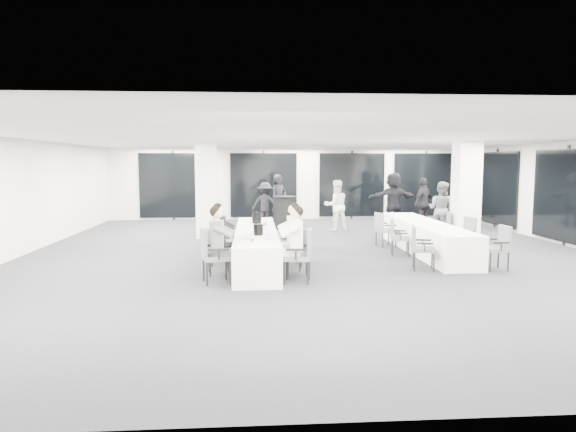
# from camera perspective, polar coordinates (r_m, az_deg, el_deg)

# --- Properties ---
(room) EXTENTS (14.04, 16.04, 2.84)m
(room) POSITION_cam_1_polar(r_m,az_deg,el_deg) (13.52, 5.93, 2.33)
(room) COLOR #27272C
(room) RESTS_ON ground
(column_left) EXTENTS (0.60, 0.60, 2.80)m
(column_left) POSITION_cam_1_polar(r_m,az_deg,el_deg) (15.47, -9.03, 2.79)
(column_left) COLOR white
(column_left) RESTS_ON floor
(column_right) EXTENTS (0.60, 0.60, 2.80)m
(column_right) POSITION_cam_1_polar(r_m,az_deg,el_deg) (14.36, 19.16, 2.29)
(column_right) COLOR white
(column_right) RESTS_ON floor
(banquet_table_main) EXTENTS (0.90, 5.00, 0.75)m
(banquet_table_main) POSITION_cam_1_polar(r_m,az_deg,el_deg) (11.51, -3.56, -3.37)
(banquet_table_main) COLOR white
(banquet_table_main) RESTS_ON floor
(banquet_table_side) EXTENTS (0.90, 5.00, 0.75)m
(banquet_table_side) POSITION_cam_1_polar(r_m,az_deg,el_deg) (13.28, 15.02, -2.31)
(banquet_table_side) COLOR white
(banquet_table_side) RESTS_ON floor
(cocktail_table) EXTENTS (0.81, 0.81, 1.12)m
(cocktail_table) POSITION_cam_1_polar(r_m,az_deg,el_deg) (17.05, -0.34, 0.35)
(cocktail_table) COLOR black
(cocktail_table) RESTS_ON floor
(chair_main_left_near) EXTENTS (0.62, 0.65, 1.02)m
(chair_main_left_near) POSITION_cam_1_polar(r_m,az_deg,el_deg) (9.64, -8.47, -4.00)
(chair_main_left_near) COLOR #4F5257
(chair_main_left_near) RESTS_ON floor
(chair_main_left_second) EXTENTS (0.53, 0.57, 0.93)m
(chair_main_left_second) POSITION_cam_1_polar(r_m,az_deg,el_deg) (10.40, -8.10, -3.57)
(chair_main_left_second) COLOR #4F5257
(chair_main_left_second) RESTS_ON floor
(chair_main_left_mid) EXTENTS (0.50, 0.56, 0.97)m
(chair_main_left_mid) POSITION_cam_1_polar(r_m,az_deg,el_deg) (11.33, -7.79, -2.65)
(chair_main_left_mid) COLOR #4F5257
(chair_main_left_mid) RESTS_ON floor
(chair_main_left_fourth) EXTENTS (0.46, 0.51, 0.86)m
(chair_main_left_fourth) POSITION_cam_1_polar(r_m,az_deg,el_deg) (12.03, -7.52, -2.45)
(chair_main_left_fourth) COLOR #4F5257
(chair_main_left_fourth) RESTS_ON floor
(chair_main_left_far) EXTENTS (0.52, 0.57, 0.94)m
(chair_main_left_far) POSITION_cam_1_polar(r_m,az_deg,el_deg) (13.21, -7.23, -1.48)
(chair_main_left_far) COLOR #4F5257
(chair_main_left_far) RESTS_ON floor
(chair_main_right_near) EXTENTS (0.59, 0.63, 1.02)m
(chair_main_right_near) POSITION_cam_1_polar(r_m,az_deg,el_deg) (9.59, 1.55, -4.01)
(chair_main_right_near) COLOR #4F5257
(chair_main_right_near) RESTS_ON floor
(chair_main_right_second) EXTENTS (0.57, 0.59, 0.93)m
(chair_main_right_second) POSITION_cam_1_polar(r_m,az_deg,el_deg) (10.32, 1.10, -3.58)
(chair_main_right_second) COLOR #4F5257
(chair_main_right_second) RESTS_ON floor
(chair_main_right_mid) EXTENTS (0.50, 0.54, 0.87)m
(chair_main_right_mid) POSITION_cam_1_polar(r_m,az_deg,el_deg) (11.15, 0.70, -3.04)
(chair_main_right_mid) COLOR #4F5257
(chair_main_right_mid) RESTS_ON floor
(chair_main_right_fourth) EXTENTS (0.52, 0.58, 1.01)m
(chair_main_right_fourth) POSITION_cam_1_polar(r_m,az_deg,el_deg) (12.03, 0.42, -1.97)
(chair_main_right_fourth) COLOR #4F5257
(chair_main_right_fourth) RESTS_ON floor
(chair_main_right_far) EXTENTS (0.55, 0.59, 0.96)m
(chair_main_right_far) POSITION_cam_1_polar(r_m,az_deg,el_deg) (13.06, 0.04, -1.47)
(chair_main_right_far) COLOR #4F5257
(chair_main_right_far) RESTS_ON floor
(chair_side_left_near) EXTENTS (0.56, 0.58, 0.91)m
(chair_side_left_near) POSITION_cam_1_polar(r_m,az_deg,el_deg) (11.06, 14.45, -3.16)
(chair_side_left_near) COLOR #4F5257
(chair_side_left_near) RESTS_ON floor
(chair_side_left_mid) EXTENTS (0.52, 0.55, 0.87)m
(chair_side_left_mid) POSITION_cam_1_polar(r_m,az_deg,el_deg) (12.68, 12.02, -2.06)
(chair_side_left_mid) COLOR #4F5257
(chair_side_left_mid) RESTS_ON floor
(chair_side_left_far) EXTENTS (0.55, 0.58, 0.91)m
(chair_side_left_far) POSITION_cam_1_polar(r_m,az_deg,el_deg) (13.92, 10.55, -1.24)
(chair_side_left_far) COLOR #4F5257
(chair_side_left_far) RESTS_ON floor
(chair_side_right_near) EXTENTS (0.49, 0.54, 0.93)m
(chair_side_right_near) POSITION_cam_1_polar(r_m,az_deg,el_deg) (11.62, 22.36, -2.95)
(chair_side_right_near) COLOR #4F5257
(chair_side_right_near) RESTS_ON floor
(chair_side_right_mid) EXTENTS (0.56, 0.59, 0.93)m
(chair_side_right_mid) POSITION_cam_1_polar(r_m,az_deg,el_deg) (13.15, 19.07, -1.84)
(chair_side_right_mid) COLOR #4F5257
(chair_side_right_mid) RESTS_ON floor
(chair_side_right_far) EXTENTS (0.55, 0.58, 0.91)m
(chair_side_right_far) POSITION_cam_1_polar(r_m,az_deg,el_deg) (14.46, 16.87, -1.13)
(chair_side_right_far) COLOR #4F5257
(chair_side_right_far) RESTS_ON floor
(seated_guest_a) EXTENTS (0.50, 0.38, 1.44)m
(seated_guest_a) POSITION_cam_1_polar(r_m,az_deg,el_deg) (9.61, -7.48, -2.62)
(seated_guest_a) COLOR slate
(seated_guest_a) RESTS_ON floor
(seated_guest_b) EXTENTS (0.50, 0.38, 1.44)m
(seated_guest_b) POSITION_cam_1_polar(r_m,az_deg,el_deg) (10.36, -7.22, -2.00)
(seated_guest_b) COLOR black
(seated_guest_b) RESTS_ON floor
(seated_guest_c) EXTENTS (0.50, 0.38, 1.44)m
(seated_guest_c) POSITION_cam_1_polar(r_m,az_deg,el_deg) (9.55, 0.53, -2.63)
(seated_guest_c) COLOR white
(seated_guest_c) RESTS_ON floor
(seated_guest_d) EXTENTS (0.50, 0.38, 1.44)m
(seated_guest_d) POSITION_cam_1_polar(r_m,az_deg,el_deg) (10.24, 0.22, -2.04)
(seated_guest_d) COLOR white
(seated_guest_d) RESTS_ON floor
(standing_guest_a) EXTENTS (0.97, 0.95, 2.07)m
(standing_guest_a) POSITION_cam_1_polar(r_m,az_deg,el_deg) (17.82, -1.02, 2.10)
(standing_guest_a) COLOR black
(standing_guest_a) RESTS_ON floor
(standing_guest_b) EXTENTS (0.99, 0.71, 1.89)m
(standing_guest_b) POSITION_cam_1_polar(r_m,az_deg,el_deg) (16.87, 5.36, 1.55)
(standing_guest_b) COLOR white
(standing_guest_b) RESTS_ON floor
(standing_guest_c) EXTENTS (1.23, 0.81, 1.74)m
(standing_guest_c) POSITION_cam_1_polar(r_m,az_deg,el_deg) (18.24, -2.55, 1.67)
(standing_guest_c) COLOR black
(standing_guest_c) RESTS_ON floor
(standing_guest_d) EXTENTS (1.30, 1.24, 1.97)m
(standing_guest_d) POSITION_cam_1_polar(r_m,az_deg,el_deg) (17.84, 14.82, 1.74)
(standing_guest_d) COLOR black
(standing_guest_d) RESTS_ON floor
(standing_guest_e) EXTENTS (0.59, 0.89, 1.76)m
(standing_guest_e) POSITION_cam_1_polar(r_m,az_deg,el_deg) (18.73, 18.65, 1.50)
(standing_guest_e) COLOR black
(standing_guest_e) RESTS_ON floor
(standing_guest_f) EXTENTS (2.07, 1.09, 2.15)m
(standing_guest_f) POSITION_cam_1_polar(r_m,az_deg,el_deg) (18.63, 11.62, 2.27)
(standing_guest_f) COLOR black
(standing_guest_f) RESTS_ON floor
(standing_guest_g) EXTENTS (0.81, 0.76, 1.76)m
(standing_guest_g) POSITION_cam_1_polar(r_m,az_deg,el_deg) (19.18, -9.35, 1.84)
(standing_guest_g) COLOR white
(standing_guest_g) RESTS_ON floor
(standing_guest_h) EXTENTS (1.03, 1.04, 1.88)m
(standing_guest_h) POSITION_cam_1_polar(r_m,az_deg,el_deg) (16.26, 16.66, 1.14)
(standing_guest_h) COLOR slate
(standing_guest_h) RESTS_ON floor
(ice_bucket_near) EXTENTS (0.20, 0.20, 0.23)m
(ice_bucket_near) POSITION_cam_1_polar(r_m,az_deg,el_deg) (10.58, -3.32, -1.53)
(ice_bucket_near) COLOR black
(ice_bucket_near) RESTS_ON banquet_table_main
(ice_bucket_far) EXTENTS (0.23, 0.23, 0.27)m
(ice_bucket_far) POSITION_cam_1_polar(r_m,az_deg,el_deg) (12.64, -3.50, -0.20)
(ice_bucket_far) COLOR black
(ice_bucket_far) RESTS_ON banquet_table_main
(water_bottle_a) EXTENTS (0.06, 0.06, 0.19)m
(water_bottle_a) POSITION_cam_1_polar(r_m,az_deg,el_deg) (9.40, -3.99, -2.57)
(water_bottle_a) COLOR silver
(water_bottle_a) RESTS_ON banquet_table_main
(water_bottle_b) EXTENTS (0.07, 0.07, 0.23)m
(water_bottle_b) POSITION_cam_1_polar(r_m,az_deg,el_deg) (11.64, -2.56, -0.83)
(water_bottle_b) COLOR silver
(water_bottle_b) RESTS_ON banquet_table_main
(water_bottle_c) EXTENTS (0.07, 0.07, 0.22)m
(water_bottle_c) POSITION_cam_1_polar(r_m,az_deg,el_deg) (13.18, -3.49, -0.05)
(water_bottle_c) COLOR silver
(water_bottle_c) RESTS_ON banquet_table_main
(plate_a) EXTENTS (0.21, 0.21, 0.03)m
(plate_a) POSITION_cam_1_polar(r_m,az_deg,el_deg) (10.04, -4.63, -2.52)
(plate_a) COLOR white
(plate_a) RESTS_ON banquet_table_main
(plate_b) EXTENTS (0.20, 0.20, 0.03)m
(plate_b) POSITION_cam_1_polar(r_m,az_deg,el_deg) (9.96, -2.17, -2.57)
(plate_b) COLOR white
(plate_b) RESTS_ON banquet_table_main
(plate_c) EXTENTS (0.21, 0.21, 0.03)m
(plate_c) POSITION_cam_1_polar(r_m,az_deg,el_deg) (10.88, -3.13, -1.85)
(plate_c) COLOR white
(plate_c) RESTS_ON banquet_table_main
(wine_glass) EXTENTS (0.08, 0.08, 0.21)m
(wine_glass) POSITION_cam_1_polar(r_m,az_deg,el_deg) (9.60, -1.90, -2.01)
(wine_glass) COLOR silver
(wine_glass) RESTS_ON banquet_table_main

